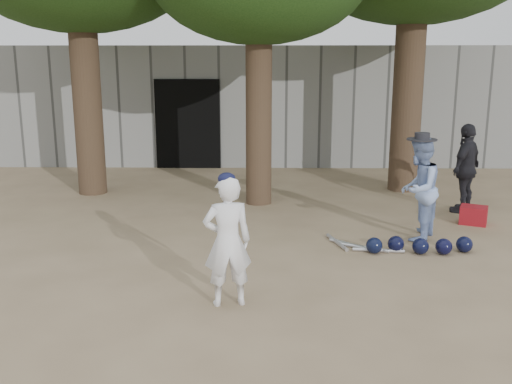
{
  "coord_description": "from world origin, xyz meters",
  "views": [
    {
      "loc": [
        0.71,
        -6.32,
        2.64
      ],
      "look_at": [
        0.6,
        1.0,
        0.95
      ],
      "focal_mm": 40.0,
      "sensor_mm": 36.0,
      "label": 1
    }
  ],
  "objects_px": {
    "spectator_blue": "(419,189)",
    "spectator_dark": "(466,168)",
    "boy_player": "(227,242)",
    "red_bag": "(473,215)"
  },
  "relations": [
    {
      "from": "spectator_blue",
      "to": "spectator_dark",
      "type": "bearing_deg",
      "value": 171.69
    },
    {
      "from": "boy_player",
      "to": "red_bag",
      "type": "xyz_separation_m",
      "value": [
        3.86,
        3.25,
        -0.58
      ]
    },
    {
      "from": "spectator_blue",
      "to": "red_bag",
      "type": "distance_m",
      "value": 1.54
    },
    {
      "from": "boy_player",
      "to": "red_bag",
      "type": "relative_size",
      "value": 3.46
    },
    {
      "from": "boy_player",
      "to": "red_bag",
      "type": "height_order",
      "value": "boy_player"
    },
    {
      "from": "boy_player",
      "to": "spectator_blue",
      "type": "height_order",
      "value": "spectator_blue"
    },
    {
      "from": "red_bag",
      "to": "boy_player",
      "type": "bearing_deg",
      "value": -139.92
    },
    {
      "from": "spectator_blue",
      "to": "boy_player",
      "type": "bearing_deg",
      "value": -18.21
    },
    {
      "from": "boy_player",
      "to": "spectator_dark",
      "type": "distance_m",
      "value": 5.63
    },
    {
      "from": "red_bag",
      "to": "spectator_dark",
      "type": "bearing_deg",
      "value": 83.6
    }
  ]
}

